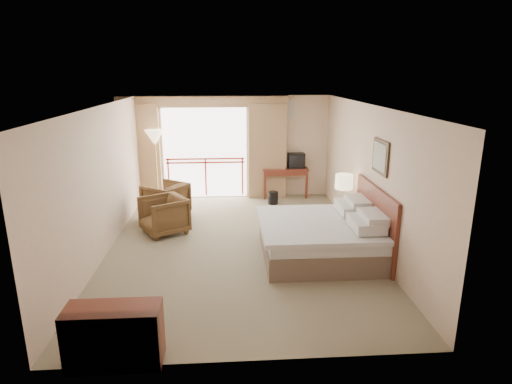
{
  "coord_description": "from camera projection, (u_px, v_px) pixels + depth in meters",
  "views": [
    {
      "loc": [
        -0.21,
        -7.81,
        3.29
      ],
      "look_at": [
        0.35,
        0.4,
        0.97
      ],
      "focal_mm": 30.0,
      "sensor_mm": 36.0,
      "label": 1
    }
  ],
  "objects": [
    {
      "name": "curtain_left",
      "position": [
        141.0,
        153.0,
        11.12
      ],
      "size": [
        1.0,
        0.26,
        2.5
      ],
      "primitive_type": "cube",
      "color": "#987351",
      "rests_on": "wall_back"
    },
    {
      "name": "phone",
      "position": [
        343.0,
        207.0,
        8.83
      ],
      "size": [
        0.19,
        0.15,
        0.08
      ],
      "primitive_type": "cube",
      "rotation": [
        0.0,
        0.0,
        -0.01
      ],
      "color": "black",
      "rests_on": "nightstand"
    },
    {
      "name": "valance",
      "position": [
        203.0,
        102.0,
        10.91
      ],
      "size": [
        4.4,
        0.22,
        0.28
      ],
      "primitive_type": "cube",
      "color": "#987351",
      "rests_on": "wall_back"
    },
    {
      "name": "floor_lamp",
      "position": [
        155.0,
        140.0,
        10.72
      ],
      "size": [
        0.48,
        0.48,
        1.89
      ],
      "rotation": [
        0.0,
        0.0,
        0.18
      ],
      "color": "tan",
      "rests_on": "floor"
    },
    {
      "name": "bed",
      "position": [
        322.0,
        237.0,
        7.82
      ],
      "size": [
        2.13,
        2.06,
        0.97
      ],
      "color": "brown",
      "rests_on": "floor"
    },
    {
      "name": "nightstand",
      "position": [
        343.0,
        219.0,
        9.06
      ],
      "size": [
        0.41,
        0.48,
        0.56
      ],
      "primitive_type": "cube",
      "rotation": [
        0.0,
        0.0,
        0.02
      ],
      "color": "#5D2016",
      "rests_on": "floor"
    },
    {
      "name": "desk",
      "position": [
        284.0,
        173.0,
        11.62
      ],
      "size": [
        1.22,
        0.59,
        0.8
      ],
      "rotation": [
        0.0,
        0.0,
        -0.09
      ],
      "color": "#5D2016",
      "rests_on": "floor"
    },
    {
      "name": "armchair_near",
      "position": [
        165.0,
        233.0,
        9.06
      ],
      "size": [
        1.17,
        1.16,
        0.78
      ],
      "primitive_type": "imported",
      "rotation": [
        0.0,
        0.0,
        -1.03
      ],
      "color": "#4E341C",
      "rests_on": "floor"
    },
    {
      "name": "hvac_vent",
      "position": [
        284.0,
        109.0,
        11.18
      ],
      "size": [
        0.5,
        0.04,
        0.5
      ],
      "primitive_type": "cube",
      "color": "silver",
      "rests_on": "wall_back"
    },
    {
      "name": "tv",
      "position": [
        296.0,
        160.0,
        11.48
      ],
      "size": [
        0.44,
        0.35,
        0.4
      ],
      "rotation": [
        0.0,
        0.0,
        -0.01
      ],
      "color": "black",
      "rests_on": "desk"
    },
    {
      "name": "ceiling",
      "position": [
        238.0,
        106.0,
        7.67
      ],
      "size": [
        7.0,
        7.0,
        0.0
      ],
      "primitive_type": "plane",
      "rotation": [
        3.14,
        0.0,
        0.0
      ],
      "color": "white",
      "rests_on": "wall_back"
    },
    {
      "name": "wall_front",
      "position": [
        248.0,
        255.0,
        4.68
      ],
      "size": [
        5.0,
        0.0,
        5.0
      ],
      "primitive_type": "plane",
      "rotation": [
        -1.57,
        0.0,
        0.0
      ],
      "color": "beige",
      "rests_on": "ground"
    },
    {
      "name": "wall_back",
      "position": [
        235.0,
        147.0,
        11.4
      ],
      "size": [
        5.0,
        0.0,
        5.0
      ],
      "primitive_type": "plane",
      "rotation": [
        1.57,
        0.0,
        0.0
      ],
      "color": "beige",
      "rests_on": "ground"
    },
    {
      "name": "framed_art",
      "position": [
        380.0,
        157.0,
        7.49
      ],
      "size": [
        0.04,
        0.72,
        0.6
      ],
      "color": "black",
      "rests_on": "wall_right"
    },
    {
      "name": "cup",
      "position": [
        278.0,
        166.0,
        11.44
      ],
      "size": [
        0.07,
        0.07,
        0.1
      ],
      "primitive_type": "cylinder",
      "rotation": [
        0.0,
        0.0,
        0.04
      ],
      "color": "white",
      "rests_on": "desk"
    },
    {
      "name": "coffee_maker",
      "position": [
        272.0,
        163.0,
        11.46
      ],
      "size": [
        0.14,
        0.14,
        0.25
      ],
      "primitive_type": "cylinder",
      "rotation": [
        0.0,
        0.0,
        0.33
      ],
      "color": "black",
      "rests_on": "desk"
    },
    {
      "name": "dresser",
      "position": [
        114.0,
        336.0,
        4.92
      ],
      "size": [
        1.08,
        0.46,
        0.72
      ],
      "rotation": [
        0.0,
        0.0,
        -0.0
      ],
      "color": "#5D2016",
      "rests_on": "floor"
    },
    {
      "name": "curtain_right",
      "position": [
        267.0,
        151.0,
        11.34
      ],
      "size": [
        1.0,
        0.26,
        2.5
      ],
      "primitive_type": "cube",
      "color": "#987351",
      "rests_on": "wall_back"
    },
    {
      "name": "floor",
      "position": [
        240.0,
        245.0,
        8.4
      ],
      "size": [
        7.0,
        7.0,
        0.0
      ],
      "primitive_type": "plane",
      "color": "#7F7559",
      "rests_on": "ground"
    },
    {
      "name": "armchair_far",
      "position": [
        167.0,
        215.0,
        10.14
      ],
      "size": [
        1.2,
        1.2,
        0.79
      ],
      "primitive_type": "imported",
      "rotation": [
        0.0,
        0.0,
        -2.19
      ],
      "color": "#4E341C",
      "rests_on": "floor"
    },
    {
      "name": "wall_right",
      "position": [
        369.0,
        177.0,
        8.2
      ],
      "size": [
        0.0,
        7.0,
        7.0
      ],
      "primitive_type": "plane",
      "rotation": [
        1.57,
        0.0,
        -1.57
      ],
      "color": "beige",
      "rests_on": "ground"
    },
    {
      "name": "balcony_railing",
      "position": [
        205.0,
        168.0,
        11.45
      ],
      "size": [
        2.09,
        0.03,
        1.02
      ],
      "color": "#AF260F",
      "rests_on": "wall_back"
    },
    {
      "name": "side_table",
      "position": [
        152.0,
        207.0,
        9.57
      ],
      "size": [
        0.49,
        0.49,
        0.53
      ],
      "rotation": [
        0.0,
        0.0,
        -0.1
      ],
      "color": "black",
      "rests_on": "floor"
    },
    {
      "name": "balcony_door",
      "position": [
        205.0,
        153.0,
        11.37
      ],
      "size": [
        2.4,
        0.0,
        2.4
      ],
      "primitive_type": "plane",
      "rotation": [
        1.57,
        0.0,
        0.0
      ],
      "color": "white",
      "rests_on": "wall_back"
    },
    {
      "name": "headboard",
      "position": [
        375.0,
        221.0,
        7.81
      ],
      "size": [
        0.06,
        2.1,
        1.3
      ],
      "primitive_type": "cube",
      "color": "#5D2016",
      "rests_on": "wall_right"
    },
    {
      "name": "wastebasket",
      "position": [
        273.0,
        198.0,
        10.99
      ],
      "size": [
        0.3,
        0.3,
        0.32
      ],
      "primitive_type": "cylinder",
      "rotation": [
        0.0,
        0.0,
        -0.18
      ],
      "color": "black",
      "rests_on": "floor"
    },
    {
      "name": "wall_left",
      "position": [
        103.0,
        181.0,
        7.87
      ],
      "size": [
        0.0,
        7.0,
        7.0
      ],
      "primitive_type": "plane",
      "rotation": [
        1.57,
        0.0,
        1.57
      ],
      "color": "beige",
      "rests_on": "ground"
    },
    {
      "name": "book",
      "position": [
        151.0,
        200.0,
        9.52
      ],
      "size": [
        0.22,
        0.25,
        0.02
      ],
      "primitive_type": "imported",
      "rotation": [
        0.0,
        0.0,
        0.42
      ],
      "color": "white",
      "rests_on": "side_table"
    },
    {
      "name": "table_lamp",
      "position": [
        344.0,
        182.0,
        8.9
      ],
      "size": [
        0.37,
        0.37,
        0.65
      ],
      "rotation": [
        0.0,
        0.0,
        0.26
      ],
      "color": "tan",
      "rests_on": "nightstand"
    }
  ]
}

